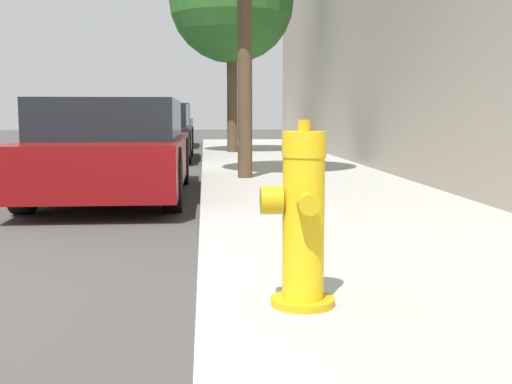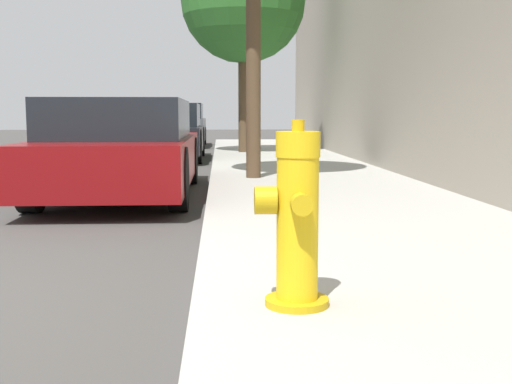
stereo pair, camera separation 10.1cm
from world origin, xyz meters
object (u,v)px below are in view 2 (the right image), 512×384
at_px(fire_hydrant, 296,221).
at_px(street_tree_far, 243,0).
at_px(parked_car_far, 179,126).
at_px(parked_car_near, 123,149).
at_px(parked_car_mid, 163,132).

height_order(fire_hydrant, street_tree_far, street_tree_far).
bearing_deg(parked_car_far, parked_car_near, -89.50).
height_order(parked_car_near, street_tree_far, street_tree_far).
relative_size(fire_hydrant, parked_car_near, 0.20).
relative_size(fire_hydrant, parked_car_far, 0.23).
relative_size(parked_car_mid, street_tree_far, 0.78).
bearing_deg(parked_car_near, fire_hydrant, -73.01).
relative_size(parked_car_near, parked_car_far, 1.17).
bearing_deg(fire_hydrant, street_tree_far, 89.02).
bearing_deg(parked_car_near, street_tree_far, 76.51).
xyz_separation_m(fire_hydrant, street_tree_far, (0.22, 12.64, 3.18)).
height_order(parked_car_mid, street_tree_far, street_tree_far).
distance_m(fire_hydrant, parked_car_far, 17.91).
height_order(fire_hydrant, parked_car_near, parked_car_near).
bearing_deg(parked_car_near, parked_car_mid, 90.72).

